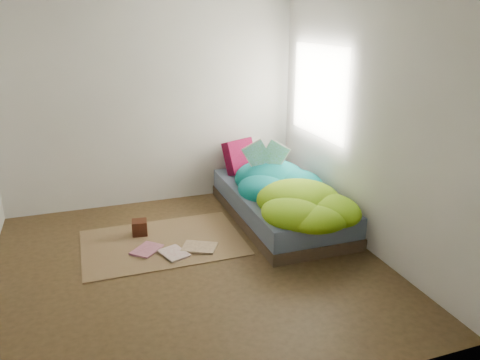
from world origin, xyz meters
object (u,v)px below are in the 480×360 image
at_px(pillow_magenta, 240,156).
at_px(floor_book_b, 138,248).
at_px(wooden_box, 140,227).
at_px(floor_book_a, 164,257).
at_px(open_book, 266,146).
at_px(bed, 280,205).

distance_m(pillow_magenta, floor_book_b, 1.84).
bearing_deg(wooden_box, floor_book_a, -76.10).
bearing_deg(floor_book_b, floor_book_a, -6.81).
distance_m(open_book, floor_book_b, 1.80).
bearing_deg(pillow_magenta, bed, -100.42).
xyz_separation_m(open_book, wooden_box, (-1.48, -0.14, -0.72)).
xyz_separation_m(floor_book_a, floor_book_b, (-0.22, 0.26, 0.00)).
distance_m(floor_book_a, floor_book_b, 0.34).
distance_m(bed, open_book, 0.69).
relative_size(pillow_magenta, floor_book_b, 1.40).
xyz_separation_m(bed, floor_book_a, (-1.42, -0.50, -0.15)).
xyz_separation_m(open_book, floor_book_b, (-1.55, -0.47, -0.78)).
height_order(bed, floor_book_a, bed).
distance_m(bed, floor_book_a, 1.51).
relative_size(wooden_box, floor_book_b, 0.52).
relative_size(floor_book_a, floor_book_b, 1.00).
height_order(floor_book_a, floor_book_b, floor_book_b).
height_order(pillow_magenta, open_book, open_book).
relative_size(pillow_magenta, open_book, 0.96).
height_order(bed, pillow_magenta, pillow_magenta).
bearing_deg(bed, open_book, 110.00).
bearing_deg(bed, floor_book_a, -160.40).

